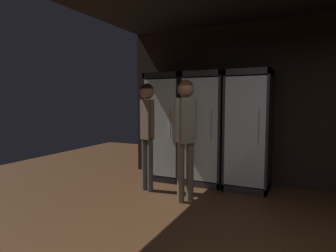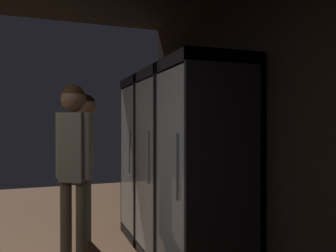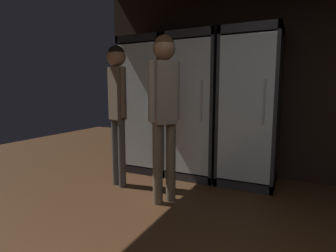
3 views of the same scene
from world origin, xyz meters
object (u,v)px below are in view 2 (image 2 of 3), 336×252
(cooler_far_left, at_px, (157,159))
(cooler_left, at_px, (178,165))
(shopper_near, at_px, (86,145))
(shopper_far, at_px, (74,154))
(cooler_center, at_px, (211,175))

(cooler_far_left, relative_size, cooler_left, 1.00)
(shopper_near, distance_m, shopper_far, 0.77)
(cooler_center, relative_size, shopper_near, 1.13)
(cooler_left, relative_size, cooler_center, 1.00)
(cooler_far_left, bearing_deg, shopper_near, -88.36)
(shopper_near, relative_size, shopper_far, 0.99)
(cooler_left, bearing_deg, shopper_near, -129.32)
(cooler_far_left, relative_size, shopper_far, 1.11)
(cooler_center, xyz_separation_m, shopper_near, (-1.44, -0.86, 0.19))
(cooler_left, bearing_deg, cooler_far_left, 179.83)
(cooler_left, xyz_separation_m, shopper_near, (-0.71, -0.86, 0.20))
(cooler_center, bearing_deg, shopper_near, -149.00)
(cooler_center, height_order, shopper_far, cooler_center)
(cooler_far_left, relative_size, cooler_center, 1.00)
(cooler_far_left, distance_m, cooler_center, 1.46)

